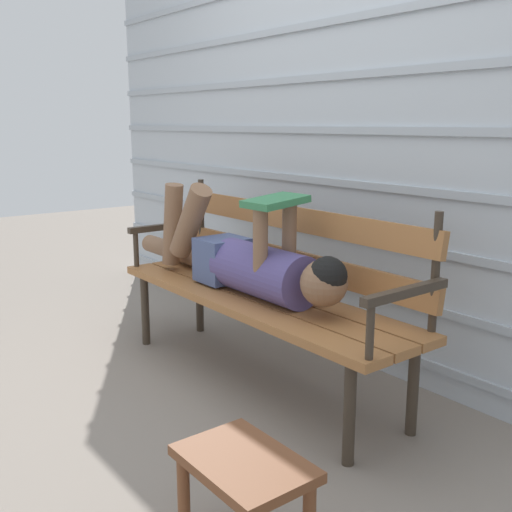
# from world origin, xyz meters

# --- Properties ---
(ground_plane) EXTENTS (12.00, 12.00, 0.00)m
(ground_plane) POSITION_xyz_m (0.00, 0.00, 0.00)
(ground_plane) COLOR gray
(house_siding) EXTENTS (4.64, 0.08, 2.30)m
(house_siding) POSITION_xyz_m (0.00, 0.72, 1.15)
(house_siding) COLOR #B2BCC6
(house_siding) RESTS_ON ground
(park_bench) EXTENTS (1.72, 0.47, 0.88)m
(park_bench) POSITION_xyz_m (0.00, 0.21, 0.47)
(park_bench) COLOR #9E6638
(park_bench) RESTS_ON ground
(reclining_person) EXTENTS (1.67, 0.26, 0.48)m
(reclining_person) POSITION_xyz_m (-0.09, 0.14, 0.57)
(reclining_person) COLOR #514784
(footstool) EXTENTS (0.37, 0.26, 0.31)m
(footstool) POSITION_xyz_m (0.91, -0.61, 0.24)
(footstool) COLOR brown
(footstool) RESTS_ON ground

